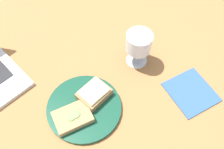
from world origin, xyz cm
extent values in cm
cube|color=#9E6B3D|center=(0.00, 0.00, 1.50)|extent=(140.00, 140.00, 3.00)
cylinder|color=#144733|center=(-8.09, -7.61, 3.63)|extent=(22.34, 22.34, 1.27)
cube|color=#937047|center=(-3.43, -7.06, 5.52)|extent=(9.32, 7.71, 2.50)
cube|color=#F4EAB7|center=(-3.43, -7.06, 7.18)|extent=(7.73, 6.31, 0.84)
cube|color=#A88456|center=(-12.75, -8.16, 5.25)|extent=(12.36, 10.47, 1.96)
cylinder|color=#6BB74C|center=(-13.30, -8.13, 6.39)|extent=(2.69, 2.69, 0.33)
cylinder|color=#6BB74C|center=(-11.92, -8.46, 6.40)|extent=(2.70, 2.70, 0.35)
cylinder|color=white|center=(16.53, -6.50, 3.20)|extent=(7.01, 7.01, 0.40)
cylinder|color=white|center=(16.53, -6.50, 6.42)|extent=(0.85, 0.85, 6.03)
cylinder|color=white|center=(16.53, -6.50, 12.45)|extent=(8.23, 8.23, 6.04)
cylinder|color=white|center=(16.53, -6.50, 11.90)|extent=(7.57, 7.57, 4.95)
cube|color=#33598C|center=(19.39, -26.93, 3.20)|extent=(16.59, 17.16, 0.40)
camera|label=1|loc=(-25.46, -36.88, 71.18)|focal=40.00mm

